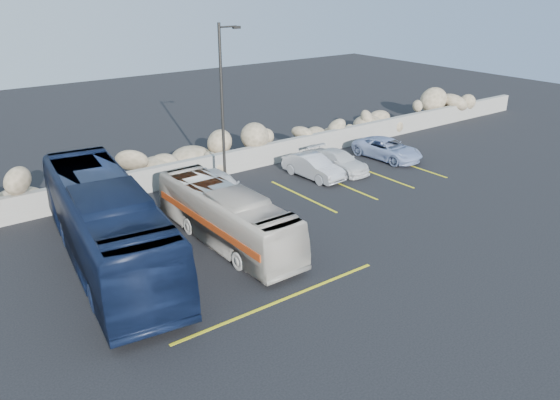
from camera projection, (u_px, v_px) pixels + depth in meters
ground at (309, 293)px, 18.25m from camera, size 90.00×90.00×0.00m
seawall at (156, 178)px, 26.96m from camera, size 60.00×0.40×1.20m
riprap_pile at (144, 159)px, 27.59m from camera, size 54.00×2.80×2.60m
parking_lines at (310, 208)px, 24.95m from camera, size 18.16×9.36×0.01m
lamppost at (223, 107)px, 25.11m from camera, size 1.14×0.18×8.00m
vintage_bus at (226, 216)px, 21.37m from camera, size 1.99×8.16×2.27m
tour_coach at (107, 224)px, 19.64m from camera, size 4.05×11.61×3.17m
car_a at (218, 187)px, 25.48m from camera, size 1.79×4.30×1.46m
car_b at (313, 167)px, 28.62m from camera, size 1.56×3.77×1.21m
car_c at (339, 161)px, 29.65m from camera, size 1.76×3.88×1.10m
car_d at (387, 149)px, 31.65m from camera, size 2.26×4.35×1.17m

